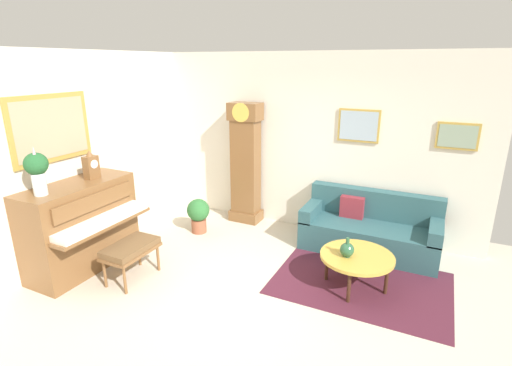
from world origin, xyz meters
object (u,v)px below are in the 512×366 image
grandfather_clock (246,167)px  green_jug (347,250)px  piano (82,226)px  piano_bench (131,249)px  flower_vase (37,169)px  coffee_table (357,257)px  mantel_clock (91,166)px  couch (370,229)px  potted_plant (198,213)px

grandfather_clock → green_jug: size_ratio=8.46×
piano → piano_bench: piano is taller
green_jug → piano_bench: bearing=-158.8°
grandfather_clock → flower_vase: (-1.20, -2.83, 0.52)m
coffee_table → mantel_clock: (-3.36, -0.81, 0.94)m
couch → coffee_table: (0.04, -1.09, 0.09)m
flower_vase → grandfather_clock: bearing=67.0°
piano → potted_plant: (0.75, 1.58, -0.27)m
grandfather_clock → couch: 2.23m
green_jug → potted_plant: size_ratio=0.43×
piano → piano_bench: bearing=2.3°
piano_bench → grandfather_clock: (0.42, 2.32, 0.56)m
grandfather_clock → coffee_table: size_ratio=2.31×
piano_bench → couch: size_ratio=0.37×
piano_bench → grandfather_clock: 2.42m
couch → flower_vase: flower_vase is taller
coffee_table → mantel_clock: size_ratio=2.32×
piano → green_jug: 3.40m
piano_bench → mantel_clock: bearing=163.2°
piano → coffee_table: piano is taller
piano_bench → potted_plant: potted_plant is taller
piano → green_jug: bearing=17.0°
potted_plant → green_jug: bearing=-13.1°
piano_bench → couch: couch is taller
piano → piano_bench: 0.81m
piano → mantel_clock: (0.00, 0.27, 0.75)m
piano → coffee_table: size_ratio=1.64×
couch → green_jug: couch is taller
grandfather_clock → mantel_clock: 2.43m
grandfather_clock → potted_plant: (-0.46, -0.78, -0.64)m
couch → piano: bearing=-146.9°
piano → grandfather_clock: size_ratio=0.71×
coffee_table → mantel_clock: 3.58m
coffee_table → green_jug: (-0.11, -0.08, 0.12)m
grandfather_clock → green_jug: grandfather_clock is taller
piano → coffee_table: bearing=17.7°
couch → potted_plant: couch is taller
couch → coffee_table: couch is taller
coffee_table → potted_plant: size_ratio=1.57×
piano → couch: 3.98m
coffee_table → green_jug: size_ratio=3.67×
piano_bench → green_jug: bearing=21.2°
piano_bench → potted_plant: 1.55m
mantel_clock → green_jug: size_ratio=1.58×
grandfather_clock → coffee_table: 2.57m
potted_plant → piano_bench: bearing=-88.6°
piano → grandfather_clock: (1.20, 2.35, 0.37)m
mantel_clock → flower_vase: size_ratio=0.66×
coffee_table → potted_plant: (-2.62, 0.50, -0.08)m
piano_bench → grandfather_clock: grandfather_clock is taller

